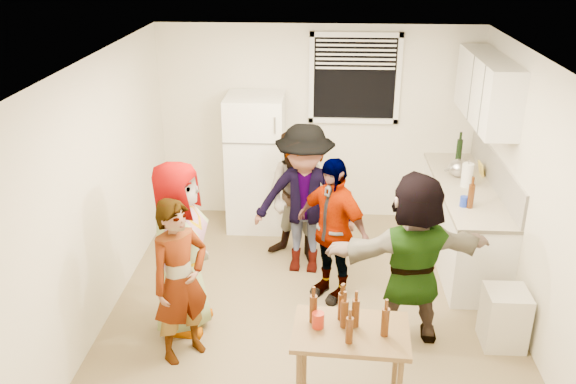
# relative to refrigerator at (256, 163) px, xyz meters

# --- Properties ---
(room) EXTENTS (4.00, 4.50, 2.50)m
(room) POSITION_rel_refrigerator_xyz_m (0.75, -1.88, -0.85)
(room) COLOR white
(room) RESTS_ON ground
(window) EXTENTS (1.12, 0.10, 1.06)m
(window) POSITION_rel_refrigerator_xyz_m (1.20, 0.33, 1.00)
(window) COLOR white
(window) RESTS_ON room
(refrigerator) EXTENTS (0.70, 0.70, 1.70)m
(refrigerator) POSITION_rel_refrigerator_xyz_m (0.00, 0.00, 0.00)
(refrigerator) COLOR white
(refrigerator) RESTS_ON ground
(counter_lower) EXTENTS (0.60, 2.20, 0.86)m
(counter_lower) POSITION_rel_refrigerator_xyz_m (2.45, -0.73, -0.42)
(counter_lower) COLOR white
(counter_lower) RESTS_ON ground
(countertop) EXTENTS (0.64, 2.22, 0.04)m
(countertop) POSITION_rel_refrigerator_xyz_m (2.45, -0.73, 0.03)
(countertop) COLOR #C0B59D
(countertop) RESTS_ON counter_lower
(backsplash) EXTENTS (0.03, 2.20, 0.36)m
(backsplash) POSITION_rel_refrigerator_xyz_m (2.74, -0.73, 0.23)
(backsplash) COLOR beige
(backsplash) RESTS_ON countertop
(upper_cabinets) EXTENTS (0.34, 1.60, 0.70)m
(upper_cabinets) POSITION_rel_refrigerator_xyz_m (2.58, -0.53, 1.10)
(upper_cabinets) COLOR white
(upper_cabinets) RESTS_ON room
(kettle) EXTENTS (0.33, 0.30, 0.22)m
(kettle) POSITION_rel_refrigerator_xyz_m (2.40, -0.44, 0.05)
(kettle) COLOR silver
(kettle) RESTS_ON countertop
(paper_towel) EXTENTS (0.12, 0.12, 0.27)m
(paper_towel) POSITION_rel_refrigerator_xyz_m (2.43, -0.74, 0.05)
(paper_towel) COLOR white
(paper_towel) RESTS_ON countertop
(wine_bottle) EXTENTS (0.07, 0.07, 0.28)m
(wine_bottle) POSITION_rel_refrigerator_xyz_m (2.50, 0.07, 0.05)
(wine_bottle) COLOR black
(wine_bottle) RESTS_ON countertop
(beer_bottle_counter) EXTENTS (0.07, 0.07, 0.25)m
(beer_bottle_counter) POSITION_rel_refrigerator_xyz_m (2.35, -1.32, 0.05)
(beer_bottle_counter) COLOR #47230C
(beer_bottle_counter) RESTS_ON countertop
(blue_cup) EXTENTS (0.08, 0.08, 0.11)m
(blue_cup) POSITION_rel_refrigerator_xyz_m (2.29, -1.29, 0.05)
(blue_cup) COLOR #172FB1
(blue_cup) RESTS_ON countertop
(picture_frame) EXTENTS (0.02, 0.18, 0.15)m
(picture_frame) POSITION_rel_refrigerator_xyz_m (2.67, -0.38, 0.12)
(picture_frame) COLOR gold
(picture_frame) RESTS_ON countertop
(trash_bin) EXTENTS (0.38, 0.38, 0.55)m
(trash_bin) POSITION_rel_refrigerator_xyz_m (2.52, -2.35, -0.60)
(trash_bin) COLOR beige
(trash_bin) RESTS_ON ground
(beer_bottle_table) EXTENTS (0.06, 0.06, 0.21)m
(beer_bottle_table) POSITION_rel_refrigerator_xyz_m (1.05, -3.42, -0.11)
(beer_bottle_table) COLOR #47230C
(beer_bottle_table) RESTS_ON serving_table
(red_cup) EXTENTS (0.09, 0.09, 0.12)m
(red_cup) POSITION_rel_refrigerator_xyz_m (0.83, -3.25, -0.11)
(red_cup) COLOR #A32411
(red_cup) RESTS_ON serving_table
(guest_grey) EXTENTS (1.77, 1.02, 0.53)m
(guest_grey) POSITION_rel_refrigerator_xyz_m (-0.46, -2.25, -0.85)
(guest_grey) COLOR gray
(guest_grey) RESTS_ON ground
(guest_stripe) EXTENTS (1.47, 1.45, 0.36)m
(guest_stripe) POSITION_rel_refrigerator_xyz_m (-0.36, -2.68, -0.85)
(guest_stripe) COLOR #141933
(guest_stripe) RESTS_ON ground
(guest_back_left) EXTENTS (1.30, 1.73, 0.59)m
(guest_back_left) POSITION_rel_refrigerator_xyz_m (0.57, -0.88, -0.85)
(guest_back_left) COLOR brown
(guest_back_left) RESTS_ON ground
(guest_back_right) EXTENTS (1.24, 1.78, 0.63)m
(guest_back_right) POSITION_rel_refrigerator_xyz_m (0.65, -1.11, -0.85)
(guest_back_right) COLOR #434349
(guest_back_right) RESTS_ON ground
(guest_black) EXTENTS (1.67, 1.74, 0.37)m
(guest_black) POSITION_rel_refrigerator_xyz_m (0.94, -1.63, -0.85)
(guest_black) COLOR black
(guest_black) RESTS_ON ground
(guest_orange) EXTENTS (1.82, 1.92, 0.49)m
(guest_orange) POSITION_rel_refrigerator_xyz_m (1.65, -2.31, -0.85)
(guest_orange) COLOR #E89050
(guest_orange) RESTS_ON ground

